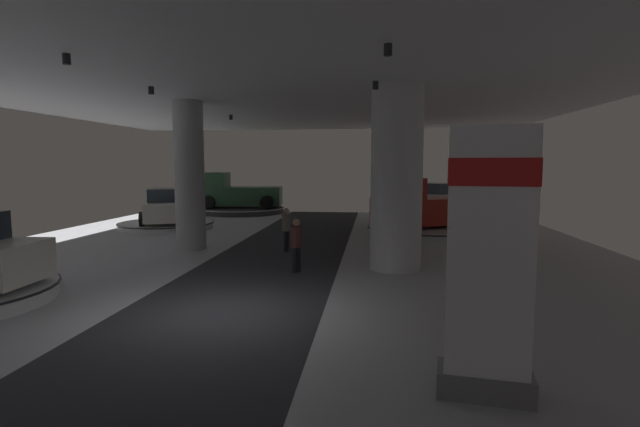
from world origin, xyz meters
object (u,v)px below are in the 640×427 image
object	(u,v)px
column_left	(189,176)
pickup_truck_far_right	(425,207)
display_platform_far_left	(167,225)
visitor_walking_near	(286,227)
display_platform_deep_right	(436,213)
display_car_far_left	(166,207)
display_platform_deep_left	(241,210)
pickup_truck_deep_left	(236,193)
display_car_deep_right	(436,198)
column_right	(397,178)
brand_sign_pylon	(489,259)
display_platform_far_right	(430,229)
visitor_walking_far	(296,242)

from	to	relation	value
column_left	pickup_truck_far_right	bearing A→B (deg)	30.56
display_platform_far_left	visitor_walking_near	size ratio (longest dim) A/B	2.95
display_platform_deep_right	display_platform_far_left	bearing A→B (deg)	-152.14
display_car_far_left	display_platform_deep_right	size ratio (longest dim) A/B	0.78
display_platform_deep_left	pickup_truck_deep_left	world-z (taller)	pickup_truck_deep_left
display_car_deep_right	visitor_walking_near	bearing A→B (deg)	-117.65
display_car_deep_right	visitor_walking_near	world-z (taller)	display_car_deep_right
display_car_far_left	display_car_deep_right	size ratio (longest dim) A/B	1.07
column_right	display_car_deep_right	xyz separation A→B (m)	(3.15, 15.91, -1.67)
brand_sign_pylon	display_car_deep_right	xyz separation A→B (m)	(2.27, 23.84, -0.82)
display_platform_far_left	display_car_deep_right	bearing A→B (deg)	27.96
column_right	pickup_truck_far_right	size ratio (longest dim) A/B	0.97
brand_sign_pylon	display_platform_deep_left	size ratio (longest dim) A/B	0.64
column_right	column_left	bearing A→B (deg)	160.50
display_platform_deep_left	display_car_far_left	bearing A→B (deg)	-102.22
display_platform_deep_left	display_car_deep_right	distance (m)	12.59
display_platform_far_left	display_platform_far_right	distance (m)	13.03
brand_sign_pylon	display_platform_far_right	xyz separation A→B (m)	(1.07, 16.17, -1.75)
display_platform_deep_left	visitor_walking_far	bearing A→B (deg)	-68.89
display_car_far_left	display_platform_far_right	xyz separation A→B (m)	(13.02, -0.09, -0.89)
pickup_truck_deep_left	display_car_far_left	xyz separation A→B (m)	(-1.34, -7.66, -0.26)
pickup_truck_deep_left	display_platform_far_left	world-z (taller)	pickup_truck_deep_left
column_right	pickup_truck_far_right	world-z (taller)	column_right
display_car_deep_right	display_platform_far_right	world-z (taller)	display_car_deep_right
pickup_truck_deep_left	visitor_walking_far	bearing A→B (deg)	-67.91
display_platform_deep_left	display_platform_far_left	world-z (taller)	display_platform_deep_left
column_right	display_platform_far_left	world-z (taller)	column_right
display_car_deep_right	visitor_walking_near	distance (m)	15.08
column_right	display_platform_far_left	size ratio (longest dim) A/B	1.17
visitor_walking_far	display_platform_deep_left	bearing A→B (deg)	111.11
pickup_truck_deep_left	display_car_far_left	size ratio (longest dim) A/B	1.20
display_platform_far_right	display_car_deep_right	bearing A→B (deg)	81.13
display_platform_deep_left	display_platform_far_right	distance (m)	13.76
pickup_truck_deep_left	display_car_deep_right	xyz separation A→B (m)	(12.87, -0.07, -0.22)
display_car_far_left	display_platform_far_right	world-z (taller)	display_car_far_left
column_left	pickup_truck_deep_left	size ratio (longest dim) A/B	1.00
display_platform_deep_right	column_left	bearing A→B (deg)	-128.94
pickup_truck_far_right	display_platform_far_left	bearing A→B (deg)	178.79
display_car_far_left	brand_sign_pylon	bearing A→B (deg)	-53.68
column_left	display_platform_deep_left	distance (m)	13.72
visitor_walking_near	display_car_deep_right	bearing A→B (deg)	62.35
pickup_truck_deep_left	display_platform_far_right	distance (m)	14.06
brand_sign_pylon	display_car_deep_right	distance (m)	23.96
display_platform_deep_right	display_platform_far_right	xyz separation A→B (m)	(-1.22, -7.65, -0.02)
display_platform_far_left	display_platform_deep_right	distance (m)	16.12
display_platform_far_left	column_left	bearing A→B (deg)	-57.95
display_car_deep_right	visitor_walking_far	distance (m)	17.77
display_platform_deep_left	display_platform_far_left	xyz separation A→B (m)	(-1.67, -7.66, -0.05)
brand_sign_pylon	display_platform_deep_right	distance (m)	23.99
pickup_truck_far_right	display_car_far_left	bearing A→B (deg)	178.92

